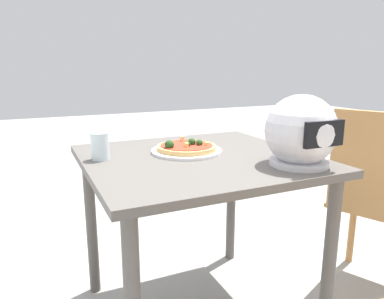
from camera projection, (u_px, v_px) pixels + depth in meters
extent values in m
cube|color=#5B5651|center=(198.00, 160.00, 1.47)|extent=(0.89, 0.85, 0.03)
cylinder|color=#5B5651|center=(231.00, 200.00, 2.04)|extent=(0.05, 0.05, 0.70)
cylinder|color=#5B5651|center=(91.00, 225.00, 1.72)|extent=(0.05, 0.05, 0.70)
cylinder|color=#5B5651|center=(329.00, 264.00, 1.39)|extent=(0.05, 0.05, 0.70)
cylinder|color=white|center=(187.00, 151.00, 1.53)|extent=(0.30, 0.30, 0.01)
cylinder|color=tan|center=(187.00, 148.00, 1.53)|extent=(0.25, 0.25, 0.02)
cylinder|color=red|center=(187.00, 145.00, 1.53)|extent=(0.22, 0.22, 0.00)
sphere|color=#234C1E|center=(192.00, 142.00, 1.53)|extent=(0.03, 0.03, 0.03)
sphere|color=#234C1E|center=(169.00, 145.00, 1.47)|extent=(0.04, 0.04, 0.04)
sphere|color=#234C1E|center=(188.00, 144.00, 1.50)|extent=(0.02, 0.02, 0.02)
sphere|color=#234C1E|center=(199.00, 143.00, 1.52)|extent=(0.03, 0.03, 0.03)
cylinder|color=#E0D172|center=(186.00, 145.00, 1.48)|extent=(0.02, 0.02, 0.02)
cylinder|color=#E0D172|center=(183.00, 139.00, 1.60)|extent=(0.03, 0.03, 0.02)
cylinder|color=#E0D172|center=(207.00, 144.00, 1.52)|extent=(0.03, 0.03, 0.01)
sphere|color=silver|center=(301.00, 130.00, 1.31)|extent=(0.26, 0.26, 0.26)
cylinder|color=silver|center=(299.00, 162.00, 1.34)|extent=(0.21, 0.21, 0.02)
cube|color=black|center=(324.00, 134.00, 1.21)|extent=(0.16, 0.02, 0.09)
cylinder|color=silver|center=(100.00, 146.00, 1.40)|extent=(0.07, 0.07, 0.11)
cube|color=#B7844C|center=(381.00, 204.00, 1.74)|extent=(0.53, 0.53, 0.02)
cube|color=#B7844C|center=(375.00, 164.00, 1.55)|extent=(0.18, 0.36, 0.45)
cylinder|color=#B7844C|center=(352.00, 226.00, 2.03)|extent=(0.04, 0.04, 0.43)
cylinder|color=#B7844C|center=(328.00, 248.00, 1.78)|extent=(0.04, 0.04, 0.43)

